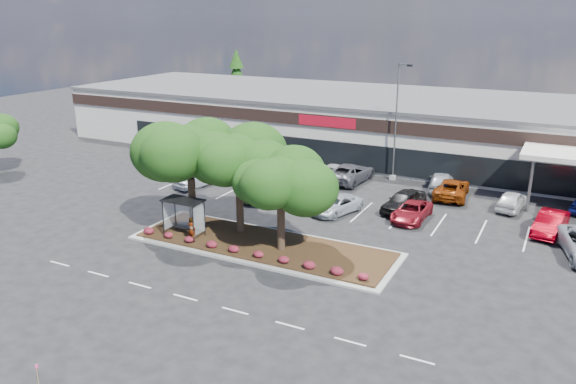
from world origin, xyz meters
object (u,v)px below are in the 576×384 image
at_px(survey_stake, 37,372).
at_px(car_0, 199,176).
at_px(light_pole, 396,129).
at_px(car_1, 261,187).

xyz_separation_m(survey_stake, car_0, (-10.89, 26.59, 0.16)).
bearing_deg(survey_stake, light_pole, 83.33).
bearing_deg(car_0, car_1, 10.67).
xyz_separation_m(light_pole, car_0, (-15.14, -9.76, -3.91)).
height_order(light_pole, survey_stake, light_pole).
relative_size(car_0, car_1, 0.86).
height_order(survey_stake, car_0, car_0).
bearing_deg(light_pole, car_1, -130.71).
relative_size(survey_stake, car_1, 0.19).
height_order(survey_stake, car_1, car_1).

